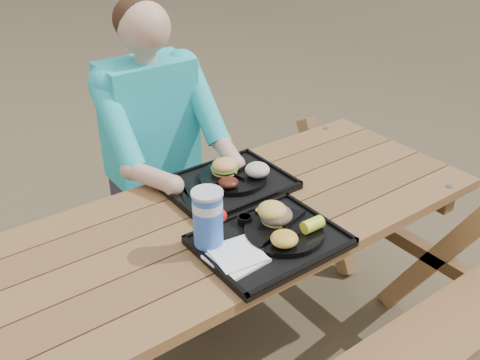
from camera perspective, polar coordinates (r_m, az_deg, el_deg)
ground at (r=2.39m, az=0.00°, el=-18.64°), size 60.00×60.00×0.00m
picnic_table at (r=2.12m, az=0.00°, el=-11.91°), size 1.80×1.49×0.75m
tray_near at (r=1.73m, az=3.19°, el=-6.63°), size 0.45×0.35×0.02m
tray_far at (r=2.03m, az=-1.28°, el=-0.57°), size 0.45×0.35×0.02m
plate_near at (r=1.75m, az=4.72°, el=-5.54°), size 0.26×0.26×0.02m
plate_far at (r=2.04m, az=-0.77°, el=0.28°), size 0.26×0.26×0.02m
napkin_stack at (r=1.64m, az=-0.43°, el=-8.27°), size 0.16×0.16×0.02m
soda_cup at (r=1.65m, az=-3.44°, el=-4.36°), size 0.09×0.09×0.19m
condiment_bbq at (r=1.79m, az=0.52°, el=-4.28°), size 0.05×0.05×0.03m
condiment_mustard at (r=1.83m, az=2.23°, el=-3.54°), size 0.04×0.04×0.03m
sandwich at (r=1.75m, az=3.92°, el=-2.91°), size 0.10×0.10×0.11m
mac_cheese at (r=1.66m, az=4.75°, el=-6.26°), size 0.09×0.09×0.04m
corn_cob at (r=1.73m, az=7.74°, el=-4.75°), size 0.07×0.07×0.04m
cutlery_far at (r=1.96m, az=-5.40°, el=-1.51°), size 0.05×0.16×0.01m
burger at (r=2.04m, az=-1.67°, el=1.88°), size 0.10×0.10×0.09m
baked_beans at (r=1.96m, az=-1.24°, el=-0.26°), size 0.07×0.07×0.03m
potato_salad at (r=2.02m, az=1.86°, el=1.10°), size 0.09×0.09×0.05m
diner at (r=2.43m, az=-9.00°, el=1.29°), size 0.48×0.84×1.28m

